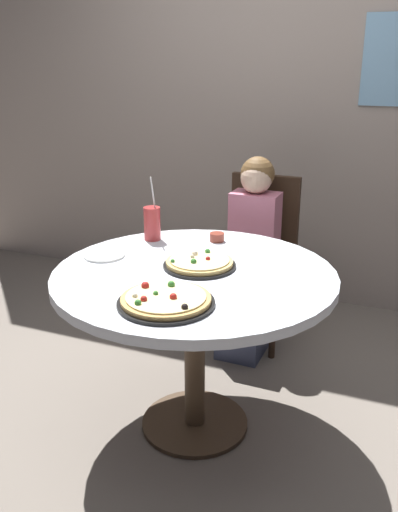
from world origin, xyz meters
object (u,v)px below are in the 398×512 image
object	(u,v)px
dining_table	(194,294)
soda_cup	(152,223)
pizza_veggie	(199,263)
sauce_bowl	(217,237)
diner_child	(249,268)
plate_small	(104,255)
pizza_cheese	(166,300)
chair_wooden	(259,250)

from	to	relation	value
dining_table	soda_cup	world-z (taller)	soda_cup
pizza_veggie	sauce_bowl	size ratio (longest dim) A/B	4.36
diner_child	plate_small	size ratio (longest dim) A/B	6.01
dining_table	pizza_veggie	bearing A→B (deg)	94.15
dining_table	diner_child	xyz separation A→B (m)	(-0.00, 0.79, -0.16)
pizza_cheese	soda_cup	xyz separation A→B (m)	(-0.38, 0.65, 0.06)
pizza_veggie	plate_small	distance (m)	0.44
dining_table	sauce_bowl	xyz separation A→B (m)	(-0.05, 0.40, 0.12)
pizza_veggie	soda_cup	world-z (taller)	soda_cup
dining_table	chair_wooden	world-z (taller)	chair_wooden
pizza_cheese	dining_table	bearing A→B (deg)	95.00
sauce_bowl	plate_small	world-z (taller)	sauce_bowl
dining_table	diner_child	bearing A→B (deg)	90.09
pizza_cheese	soda_cup	size ratio (longest dim) A/B	1.14
dining_table	chair_wooden	xyz separation A→B (m)	(0.00, 0.97, -0.12)
pizza_veggie	soda_cup	size ratio (longest dim) A/B	0.99
dining_table	sauce_bowl	distance (m)	0.43
chair_wooden	pizza_cheese	bearing A→B (deg)	-88.78
chair_wooden	pizza_veggie	distance (m)	0.95
dining_table	chair_wooden	bearing A→B (deg)	89.91
dining_table	pizza_veggie	world-z (taller)	pizza_veggie
soda_cup	dining_table	bearing A→B (deg)	-41.75
sauce_bowl	pizza_cheese	bearing A→B (deg)	-83.76
pizza_cheese	sauce_bowl	xyz separation A→B (m)	(-0.08, 0.74, 0.00)
dining_table	pizza_cheese	world-z (taller)	pizza_cheese
diner_child	pizza_veggie	xyz separation A→B (m)	(-0.00, -0.73, 0.28)
chair_wooden	dining_table	bearing A→B (deg)	-90.09
pizza_cheese	plate_small	xyz separation A→B (m)	(-0.47, 0.35, -0.01)
pizza_cheese	diner_child	bearing A→B (deg)	91.55
pizza_veggie	soda_cup	bearing A→B (deg)	143.48
chair_wooden	diner_child	bearing A→B (deg)	-90.84
pizza_veggie	diner_child	bearing A→B (deg)	89.78
diner_child	pizza_cheese	size ratio (longest dim) A/B	3.09
chair_wooden	soda_cup	bearing A→B (deg)	-117.76
chair_wooden	pizza_cheese	xyz separation A→B (m)	(0.03, -1.31, 0.24)
diner_child	plate_small	distance (m)	0.93
chair_wooden	diner_child	size ratio (longest dim) A/B	0.88
pizza_veggie	pizza_cheese	bearing A→B (deg)	-85.12
pizza_veggie	chair_wooden	bearing A→B (deg)	89.66
dining_table	plate_small	bearing A→B (deg)	177.88
diner_child	soda_cup	world-z (taller)	diner_child
dining_table	plate_small	world-z (taller)	plate_small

